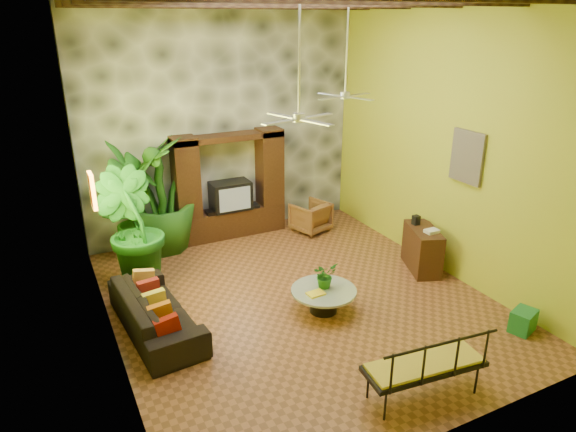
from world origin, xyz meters
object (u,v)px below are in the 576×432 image
ceiling_fan_front (299,103)px  tall_plant_c (160,195)px  entertainment_center (230,193)px  iron_bench (429,364)px  sofa (156,311)px  side_console (422,249)px  tall_plant_a (133,201)px  ceiling_fan_back (346,84)px  coffee_table (324,297)px  wicker_armchair (310,217)px  green_bin (523,321)px  tall_plant_b (131,228)px

ceiling_fan_front → tall_plant_c: size_ratio=0.79×
entertainment_center → iron_bench: 6.11m
sofa → side_console: (5.03, -0.20, 0.08)m
tall_plant_a → side_console: 5.66m
iron_bench → tall_plant_a: bearing=118.1°
entertainment_center → side_console: bearing=-50.5°
ceiling_fan_back → sofa: size_ratio=0.82×
tall_plant_a → tall_plant_c: (0.57, 0.16, -0.01)m
entertainment_center → tall_plant_a: size_ratio=1.01×
ceiling_fan_back → tall_plant_a: (-3.69, 1.71, -2.21)m
ceiling_fan_back → sofa: (-3.98, -1.08, -3.07)m
ceiling_fan_front → side_console: size_ratio=1.79×
coffee_table → wicker_armchair: bearing=64.6°
iron_bench → green_bin: (2.36, 0.52, -0.36)m
side_console → entertainment_center: bearing=151.1°
ceiling_fan_front → iron_bench: 3.87m
entertainment_center → ceiling_fan_front: 4.30m
sofa → coffee_table: bearing=-109.5°
entertainment_center → ceiling_fan_front: size_ratio=1.29×
wicker_armchair → iron_bench: (-1.38, -5.49, 0.20)m
sofa → coffee_table: (2.58, -0.68, -0.08)m
iron_bench → entertainment_center: bearing=98.7°
tall_plant_c → side_console: tall_plant_c is taller
ceiling_fan_front → wicker_armchair: bearing=57.5°
ceiling_fan_back → sofa: ceiling_fan_back is taller
sofa → tall_plant_b: bearing=-5.7°
wicker_armchair → tall_plant_a: (-3.76, 0.38, 0.85)m
ceiling_fan_front → green_bin: size_ratio=4.65×
tall_plant_a → wicker_armchair: bearing=-5.7°
wicker_armchair → iron_bench: iron_bench is taller
entertainment_center → tall_plant_b: (-2.35, -1.32, 0.10)m
coffee_table → green_bin: (2.45, -1.88, -0.08)m
tall_plant_b → side_console: (5.00, -1.90, -0.65)m
sofa → coffee_table: sofa is taller
tall_plant_a → tall_plant_b: bearing=-103.5°
ceiling_fan_front → tall_plant_a: 4.41m
ceiling_fan_front → sofa: 3.80m
tall_plant_b → side_console: 5.39m
coffee_table → tall_plant_c: bearing=115.4°
entertainment_center → green_bin: bearing=-64.6°
wicker_armchair → side_console: side_console is taller
tall_plant_c → green_bin: (4.17, -5.50, -1.01)m
ceiling_fan_back → coffee_table: (-1.40, -1.76, -3.15)m
tall_plant_c → side_console: bearing=-37.0°
ceiling_fan_back → side_console: size_ratio=1.79×
sofa → green_bin: sofa is taller
entertainment_center → tall_plant_a: (-2.09, -0.23, 0.22)m
coffee_table → green_bin: bearing=-37.4°
wicker_armchair → green_bin: bearing=83.1°
side_console → ceiling_fan_front: bearing=-152.0°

